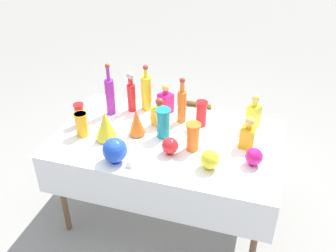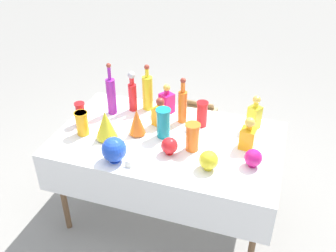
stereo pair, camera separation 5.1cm
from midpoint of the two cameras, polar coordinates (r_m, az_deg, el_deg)
name	(u,v)px [view 1 (the left image)]	position (r m, az deg, el deg)	size (l,w,h in m)	color
ground_plane	(168,214)	(3.17, -0.47, -13.23)	(40.00, 40.00, 0.00)	gray
display_table	(167,148)	(2.69, -0.76, -3.32)	(1.60, 0.96, 0.76)	white
tall_bottle_0	(182,104)	(2.79, 1.60, 3.34)	(0.07, 0.07, 0.36)	orange
tall_bottle_1	(146,92)	(2.96, -3.82, 5.19)	(0.08, 0.08, 0.38)	yellow
tall_bottle_2	(110,95)	(2.92, -9.32, 4.63)	(0.07, 0.07, 0.42)	purple
tall_bottle_3	(131,94)	(2.95, -6.13, 4.94)	(0.07, 0.07, 0.33)	red
square_decanter_0	(166,101)	(2.94, -0.86, 3.80)	(0.13, 0.13, 0.24)	#C61972
square_decanter_1	(160,114)	(2.78, -1.79, 1.88)	(0.12, 0.12, 0.22)	orange
square_decanter_2	(248,134)	(2.58, 11.56, -1.24)	(0.11, 0.11, 0.24)	orange
square_decanter_3	(254,114)	(2.80, 12.42, 1.85)	(0.11, 0.11, 0.27)	yellow
slender_vase_0	(80,114)	(2.86, -13.83, 1.83)	(0.08, 0.08, 0.18)	red
slender_vase_1	(163,122)	(2.63, -1.28, 0.56)	(0.11, 0.11, 0.22)	teal
slender_vase_2	(201,113)	(2.77, 4.59, 2.01)	(0.09, 0.09, 0.20)	red
slender_vase_3	(193,136)	(2.51, 3.23, -1.51)	(0.10, 0.10, 0.20)	orange
slender_vase_4	(81,124)	(2.73, -13.58, 0.35)	(0.10, 0.10, 0.18)	orange
fluted_vase_0	(137,122)	(2.66, -5.35, 0.59)	(0.12, 0.12, 0.20)	orange
fluted_vase_1	(106,126)	(2.64, -10.02, 0.06)	(0.15, 0.15, 0.22)	yellow
round_bowl_0	(210,160)	(2.37, 5.78, -5.11)	(0.12, 0.12, 0.13)	yellow
round_bowl_1	(254,157)	(2.44, 12.39, -4.59)	(0.11, 0.11, 0.12)	#C61972
round_bowl_2	(170,146)	(2.49, -0.28, -3.03)	(0.11, 0.11, 0.12)	red
round_bowl_3	(115,150)	(2.43, -8.70, -3.68)	(0.16, 0.16, 0.17)	blue
price_tag_left	(129,165)	(2.41, -6.54, -5.96)	(0.05, 0.01, 0.04)	white
cardboard_box_behind_left	(193,124)	(3.97, 3.40, 0.29)	(0.40, 0.39, 0.39)	tan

